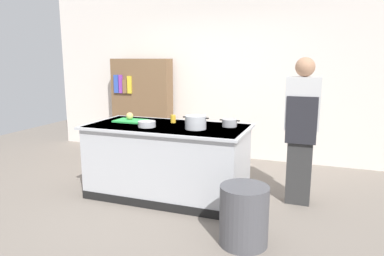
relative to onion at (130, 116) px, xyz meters
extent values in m
plane|color=slate|center=(0.59, -0.13, -0.97)|extent=(10.00, 10.00, 0.00)
cube|color=silver|center=(0.59, 1.97, 0.53)|extent=(6.40, 0.12, 3.00)
cube|color=#B7BABF|center=(0.59, -0.13, -0.52)|extent=(1.90, 0.90, 0.90)
cube|color=#B7BABF|center=(0.59, -0.13, -0.08)|extent=(1.98, 0.98, 0.03)
cube|color=black|center=(0.59, -0.58, -0.92)|extent=(1.90, 0.01, 0.10)
cube|color=green|center=(0.03, -0.03, -0.06)|extent=(0.40, 0.28, 0.02)
sphere|color=tan|center=(0.00, 0.00, 0.00)|extent=(0.09, 0.09, 0.09)
cylinder|color=#B7BABF|center=(0.99, -0.20, 0.01)|extent=(0.25, 0.25, 0.16)
cube|color=black|center=(0.85, -0.20, 0.07)|extent=(0.04, 0.02, 0.01)
cube|color=black|center=(1.13, -0.20, 0.07)|extent=(0.04, 0.02, 0.01)
cylinder|color=#99999E|center=(1.32, 0.07, -0.02)|extent=(0.18, 0.18, 0.09)
cube|color=black|center=(1.22, 0.07, 0.01)|extent=(0.04, 0.02, 0.01)
cube|color=black|center=(1.42, 0.07, 0.01)|extent=(0.04, 0.02, 0.01)
cylinder|color=#B7BABF|center=(0.40, -0.29, -0.03)|extent=(0.21, 0.21, 0.07)
cylinder|color=yellow|center=(0.58, 0.08, -0.02)|extent=(0.07, 0.07, 0.10)
cylinder|color=#4C4C51|center=(1.74, -0.98, -0.68)|extent=(0.45, 0.45, 0.56)
cube|color=#303030|center=(2.14, 0.22, -0.52)|extent=(0.28, 0.20, 0.90)
cube|color=silver|center=(2.14, 0.22, 0.23)|extent=(0.38, 0.24, 0.60)
sphere|color=#A87A5B|center=(2.14, 0.22, 0.64)|extent=(0.22, 0.22, 0.22)
cube|color=#232328|center=(2.14, 0.09, 0.05)|extent=(0.34, 0.02, 0.54)
cube|color=brown|center=(-0.71, 1.67, -0.12)|extent=(1.10, 0.28, 1.70)
cube|color=#3351B7|center=(-1.14, 1.51, 0.29)|extent=(0.09, 0.03, 0.32)
cube|color=purple|center=(-1.05, 1.51, 0.29)|extent=(0.07, 0.03, 0.32)
cube|color=brown|center=(-0.96, 1.51, 0.25)|extent=(0.08, 0.03, 0.24)
cube|color=yellow|center=(-0.87, 1.51, 0.28)|extent=(0.08, 0.03, 0.31)
camera|label=1|loc=(2.36, -4.03, 0.74)|focal=33.39mm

